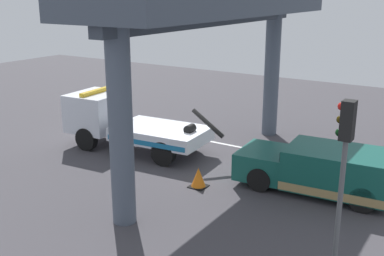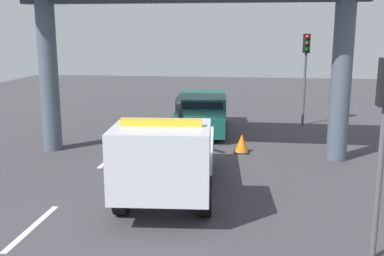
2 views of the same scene
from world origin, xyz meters
The scene contains 9 objects.
ground_plane centered at (0.00, 0.00, -0.05)m, with size 60.00×40.00×0.10m, color #423F44.
lane_stripe_west centered at (-6.00, -2.74, 0.00)m, with size 2.60×0.16×0.01m, color silver.
lane_stripe_mid centered at (0.00, -2.74, 0.00)m, with size 2.60×0.16×0.01m, color silver.
lane_stripe_east centered at (6.00, -2.74, 0.00)m, with size 2.60×0.16×0.01m, color silver.
tow_truck_white centered at (3.65, 0.06, 1.20)m, with size 7.32×2.83×2.46m.
towed_van_green centered at (-5.13, -0.01, 0.78)m, with size 5.35×2.56×1.58m.
overpass_structure centered at (-0.89, 0.00, 5.78)m, with size 3.60×12.61×6.64m.
traffic_light_near centered at (-6.98, 4.76, 3.18)m, with size 0.39×0.32×4.37m.
traffic_cone_orange centered at (-1.40, 1.94, 0.34)m, with size 0.59×0.59×0.71m.
Camera 1 is at (-9.47, 14.92, 6.66)m, focal length 43.86 mm.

